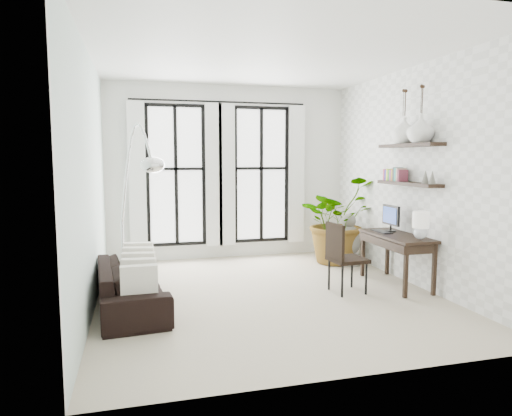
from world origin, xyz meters
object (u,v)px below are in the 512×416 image
object	(u,v)px
plant	(337,220)
arc_lamp	(136,168)
desk_chair	(342,253)
buddha	(348,243)
sofa	(131,286)
desk	(398,238)

from	to	relation	value
plant	arc_lamp	world-z (taller)	arc_lamp
desk_chair	buddha	world-z (taller)	desk_chair
buddha	arc_lamp	bearing A→B (deg)	-161.35
sofa	buddha	distance (m)	3.99
plant	arc_lamp	bearing A→B (deg)	-157.93
plant	desk_chair	world-z (taller)	plant
sofa	plant	bearing A→B (deg)	-69.48
desk	desk_chair	bearing A→B (deg)	-174.87
sofa	buddha	xyz separation A→B (m)	(3.69, 1.50, 0.09)
desk	arc_lamp	bearing A→B (deg)	175.71
desk	arc_lamp	size ratio (longest dim) A/B	0.56
plant	desk	xyz separation A→B (m)	(0.19, -1.67, -0.06)
plant	arc_lamp	distance (m)	3.85
arc_lamp	buddha	xyz separation A→B (m)	(3.59, 1.21, -1.36)
buddha	sofa	bearing A→B (deg)	-157.95
sofa	arc_lamp	distance (m)	1.49
sofa	desk	distance (m)	3.77
desk_chair	plant	bearing A→B (deg)	62.99
plant	buddha	xyz separation A→B (m)	(0.14, -0.19, -0.40)
sofa	buddha	world-z (taller)	buddha
desk_chair	arc_lamp	xyz separation A→B (m)	(-2.72, 0.36, 1.18)
desk	desk_chair	distance (m)	0.94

